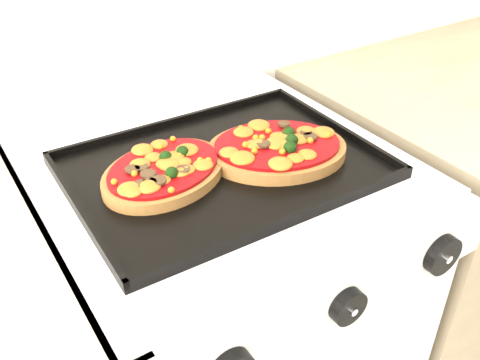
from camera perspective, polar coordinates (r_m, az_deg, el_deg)
stove at (r=1.21m, az=-2.07°, el=-16.68°), size 0.60×0.60×0.91m
control_panel at (r=0.75m, az=10.10°, el=-12.36°), size 0.60×0.02×0.09m
knob_center at (r=0.74m, az=11.44°, el=-13.09°), size 0.05×0.02×0.05m
knob_right at (r=0.85m, az=20.78°, el=-7.49°), size 0.06×0.02×0.06m
baking_tray at (r=0.87m, az=-1.78°, el=1.63°), size 0.49×0.37×0.02m
pizza_left at (r=0.84m, az=-8.13°, el=1.05°), size 0.25×0.22×0.03m
pizza_right at (r=0.89m, az=3.97°, el=3.48°), size 0.29×0.26×0.03m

